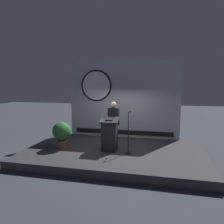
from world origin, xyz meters
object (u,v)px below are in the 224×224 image
at_px(microphone_stand, 129,139).
at_px(potted_plant, 62,132).
at_px(podium, 110,135).
at_px(speaker_person, 114,124).

xyz_separation_m(microphone_stand, potted_plant, (-2.50, 0.01, 0.08)).
height_order(podium, potted_plant, podium).
bearing_deg(potted_plant, speaker_person, 17.07).
height_order(microphone_stand, potted_plant, microphone_stand).
bearing_deg(microphone_stand, speaker_person, 138.49).
bearing_deg(podium, potted_plant, -177.21).
distance_m(speaker_person, microphone_stand, 0.95).
bearing_deg(microphone_stand, podium, 172.03).
xyz_separation_m(podium, potted_plant, (-1.81, -0.09, 0.01)).
xyz_separation_m(speaker_person, microphone_stand, (0.65, -0.58, -0.37)).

